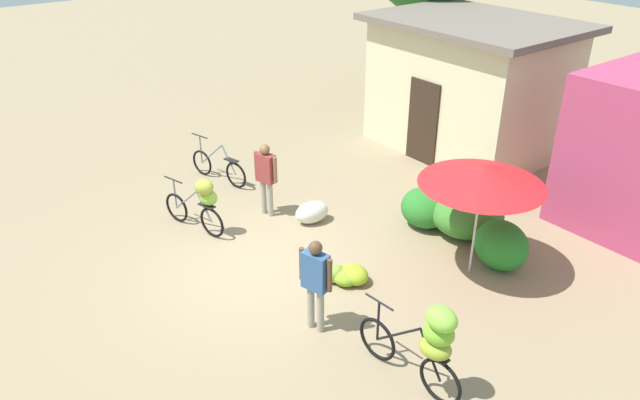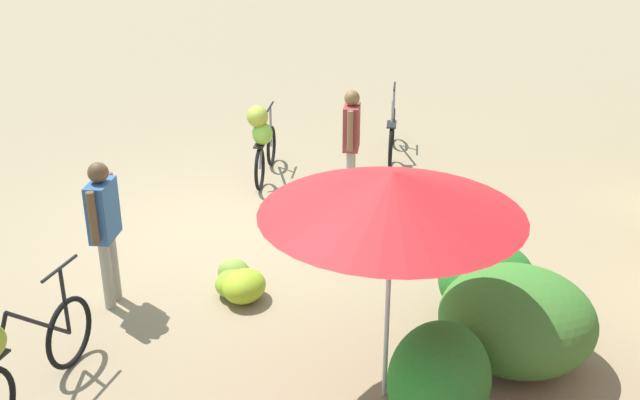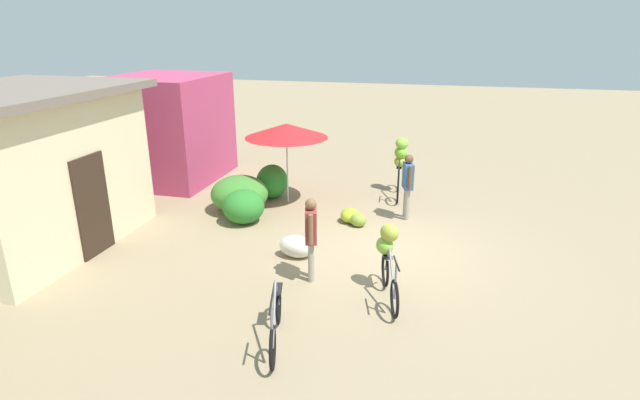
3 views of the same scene
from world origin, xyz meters
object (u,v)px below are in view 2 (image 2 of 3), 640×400
at_px(produce_sack, 369,214).
at_px(banana_pile_on_ground, 239,282).
at_px(bicycle_near_pile, 262,137).
at_px(person_bystander, 104,220).
at_px(bicycle_leftmost, 392,134).
at_px(person_vendor, 351,135).
at_px(market_umbrella, 392,193).

bearing_deg(produce_sack, banana_pile_on_ground, -21.04).
relative_size(bicycle_near_pile, person_bystander, 1.01).
bearing_deg(person_bystander, produce_sack, 144.11).
height_order(bicycle_leftmost, person_bystander, person_bystander).
xyz_separation_m(bicycle_leftmost, person_bystander, (5.43, -1.37, 0.60)).
distance_m(bicycle_leftmost, person_vendor, 2.07).
xyz_separation_m(person_vendor, person_bystander, (3.44, -1.38, 0.01)).
distance_m(market_umbrella, bicycle_leftmost, 6.28).
relative_size(bicycle_near_pile, produce_sack, 2.22).
relative_size(banana_pile_on_ground, person_vendor, 0.45).
height_order(person_vendor, person_bystander, person_bystander).
distance_m(bicycle_leftmost, person_bystander, 5.63).
height_order(bicycle_near_pile, person_vendor, person_vendor).
bearing_deg(bicycle_leftmost, bicycle_near_pile, -36.46).
relative_size(banana_pile_on_ground, produce_sack, 0.99).
bearing_deg(person_vendor, market_umbrella, 23.37).
height_order(banana_pile_on_ground, person_vendor, person_vendor).
distance_m(banana_pile_on_ground, person_bystander, 1.52).
xyz_separation_m(banana_pile_on_ground, produce_sack, (-2.01, 0.77, 0.07)).
bearing_deg(bicycle_leftmost, person_bystander, -14.13).
xyz_separation_m(produce_sack, person_bystander, (2.63, -1.91, 0.72)).
relative_size(market_umbrella, person_bystander, 1.34).
bearing_deg(banana_pile_on_ground, person_bystander, -61.12).
distance_m(produce_sack, person_bystander, 3.33).
relative_size(bicycle_leftmost, person_vendor, 1.08).
bearing_deg(bicycle_near_pile, person_vendor, 84.05).
height_order(banana_pile_on_ground, produce_sack, produce_sack).
relative_size(market_umbrella, produce_sack, 2.95).
height_order(bicycle_leftmost, produce_sack, bicycle_leftmost).
bearing_deg(person_bystander, bicycle_near_pile, 179.91).
xyz_separation_m(bicycle_leftmost, produce_sack, (2.79, 0.54, -0.12)).
relative_size(produce_sack, person_bystander, 0.45).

